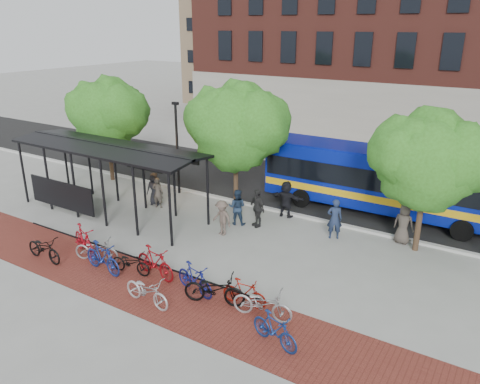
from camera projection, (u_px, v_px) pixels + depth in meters
The scene contains 31 objects.
ground at pixel (254, 246), 20.16m from camera, with size 160.00×160.00×0.00m, color #9E9E99.
asphalt_street at pixel (325, 192), 26.55m from camera, with size 160.00×8.00×0.01m, color black.
curb at pixel (294, 214), 23.33m from camera, with size 160.00×0.25×0.12m, color #B7B7B2.
brick_strip at pixel (138, 284), 17.17m from camera, with size 24.00×3.00×0.01m, color maroon.
bike_rack_rail at pixel (130, 265), 18.53m from camera, with size 12.00×0.05×0.95m, color black.
bus_shelter at pixel (106, 155), 22.82m from camera, with size 10.60×3.07×3.60m.
tree_a at pixel (108, 111), 27.33m from camera, with size 4.90×4.00×6.18m.
tree_b at pixel (238, 123), 22.77m from camera, with size 5.15×4.20×6.47m.
tree_c at pixel (431, 158), 18.43m from camera, with size 4.66×3.80×5.92m.
lamp_post_left at pixel (177, 146), 25.59m from camera, with size 0.35×0.20×5.12m.
bus at pixel (385, 178), 22.99m from camera, with size 12.06×2.95×3.25m.
bike_0 at pixel (44, 248), 18.77m from camera, with size 0.70×2.01×1.05m, color black.
bike_1 at pixel (84, 240), 19.24m from camera, with size 0.59×2.09×1.25m, color maroon.
bike_2 at pixel (96, 249), 18.74m from camera, with size 0.66×1.89×1.00m, color gray.
bike_3 at pixel (102, 257), 17.87m from camera, with size 0.57×2.03×1.22m, color navy.
bike_4 at pixel (131, 263), 17.81m from camera, with size 0.60×1.72×0.90m, color black.
bike_5 at pixel (155, 262), 17.51m from camera, with size 0.57×2.03×1.22m, color maroon.
bike_6 at pixel (147, 291), 15.80m from camera, with size 0.69×1.98×1.04m, color #B3B3B6.
bike_7 at pixel (195, 279), 16.46m from camera, with size 0.53×1.87×1.13m, color navy.
bike_8 at pixel (214, 289), 15.82m from camera, with size 0.75×2.16×1.13m, color black.
bike_9 at pixel (244, 293), 15.74m from camera, with size 0.46×1.63×0.98m, color maroon.
bike_10 at pixel (262, 303), 15.05m from camera, with size 0.71×2.05×1.08m, color #9A9A9C.
bike_11 at pixel (275, 330), 13.77m from camera, with size 0.50×1.76×1.06m, color navy.
pedestrian_0 at pixel (155, 189), 24.55m from camera, with size 0.85×0.55×1.74m, color black.
pedestrian_1 at pixel (158, 193), 24.13m from camera, with size 0.59×0.39×1.63m, color #464038.
pedestrian_2 at pixel (237, 207), 22.08m from camera, with size 0.84×0.66×1.74m, color #1F3048.
pedestrian_3 at pixel (222, 218), 20.98m from camera, with size 1.06×0.61×1.65m, color brown.
pedestrian_4 at pixel (257, 208), 21.85m from camera, with size 1.08×0.45×1.84m, color #272727.
pedestrian_5 at pixel (286, 199), 22.94m from camera, with size 1.71×0.54×1.84m, color black.
pedestrian_6 at pixel (404, 224), 20.15m from camera, with size 0.89×0.58×1.81m, color #473F39.
pedestrian_7 at pixel (335, 219), 20.59m from camera, with size 0.68×0.44×1.86m, color #1D2945.
Camera 1 is at (9.13, -15.74, 9.01)m, focal length 35.00 mm.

